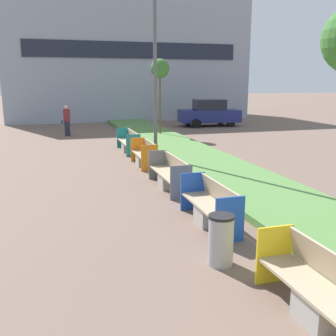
{
  "coord_description": "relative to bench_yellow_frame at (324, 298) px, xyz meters",
  "views": [
    {
      "loc": [
        -2.33,
        0.39,
        3.15
      ],
      "look_at": [
        0.9,
        11.34,
        0.6
      ],
      "focal_mm": 42.0,
      "sensor_mm": 36.0,
      "label": 1
    }
  ],
  "objects": [
    {
      "name": "planter_grass_strip",
      "position": [
        2.26,
        7.74,
        -0.29
      ],
      "size": [
        2.8,
        120.0,
        0.18
      ],
      "color": "#568442",
      "rests_on": "ground"
    },
    {
      "name": "building_backdrop",
      "position": [
        3.06,
        30.52,
        4.52
      ],
      "size": [
        19.27,
        8.32,
        9.78
      ],
      "color": "#939EAD",
      "rests_on": "ground"
    },
    {
      "name": "bench_yellow_frame",
      "position": [
        0.0,
        0.0,
        0.0
      ],
      "size": [
        0.65,
        2.37,
        0.94
      ],
      "color": "#ADA8A0",
      "rests_on": "ground"
    },
    {
      "name": "bench_blue_frame",
      "position": [
        -0.0,
        3.86,
        -0.01
      ],
      "size": [
        0.65,
        2.18,
        0.94
      ],
      "color": "#ADA8A0",
      "rests_on": "ground"
    },
    {
      "name": "bench_grey_frame",
      "position": [
        0.0,
        7.03,
        0.0
      ],
      "size": [
        0.65,
        2.45,
        0.94
      ],
      "color": "#ADA8A0",
      "rests_on": "ground"
    },
    {
      "name": "bench_orange_frame",
      "position": [
        -0.01,
        10.31,
        -0.01
      ],
      "size": [
        0.65,
        1.89,
        0.94
      ],
      "color": "#ADA8A0",
      "rests_on": "ground"
    },
    {
      "name": "bench_teal_frame",
      "position": [
        0.0,
        13.46,
        0.0
      ],
      "size": [
        0.65,
        2.46,
        0.94
      ],
      "color": "#ADA8A0",
      "rests_on": "ground"
    },
    {
      "name": "litter_bin",
      "position": [
        -0.59,
        1.98,
        0.08
      ],
      "size": [
        0.45,
        0.45,
        0.9
      ],
      "color": "#9EA0A5",
      "rests_on": "ground"
    },
    {
      "name": "street_lamp_post",
      "position": [
        0.61,
        11.01,
        4.32
      ],
      "size": [
        0.24,
        0.44,
        8.62
      ],
      "color": "#56595B",
      "rests_on": "ground"
    },
    {
      "name": "sapling_tree_far",
      "position": [
        2.65,
        17.81,
        3.37
      ],
      "size": [
        1.06,
        1.06,
        4.34
      ],
      "color": "brown",
      "rests_on": "ground"
    },
    {
      "name": "pedestrian_walking",
      "position": [
        -2.46,
        19.54,
        0.52
      ],
      "size": [
        0.53,
        0.24,
        1.76
      ],
      "color": "#232633",
      "rests_on": "ground"
    },
    {
      "name": "parked_car_distant",
      "position": [
        7.34,
        21.89,
        0.54
      ],
      "size": [
        4.39,
        2.27,
        1.86
      ],
      "rotation": [
        0.0,
        0.0,
        -0.12
      ],
      "color": "navy",
      "rests_on": "ground"
    }
  ]
}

